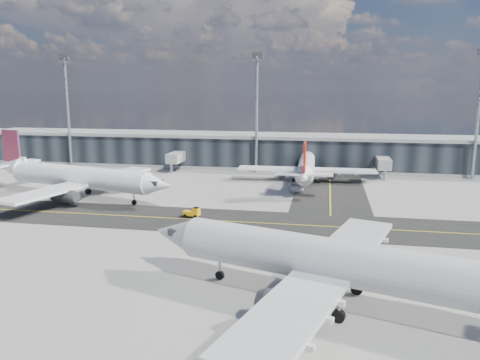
# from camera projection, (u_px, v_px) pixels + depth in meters

# --- Properties ---
(ground) EXTENTS (300.00, 300.00, 0.00)m
(ground) POSITION_uv_depth(u_px,v_px,m) (208.00, 228.00, 69.81)
(ground) COLOR gray
(ground) RESTS_ON ground
(taxiway_lanes) EXTENTS (180.00, 63.00, 0.03)m
(taxiway_lanes) POSITION_uv_depth(u_px,v_px,m) (246.00, 211.00, 79.46)
(taxiway_lanes) COLOR black
(taxiway_lanes) RESTS_ON ground
(terminal_concourse) EXTENTS (152.00, 19.80, 8.80)m
(terminal_concourse) POSITION_uv_depth(u_px,v_px,m) (261.00, 152.00, 121.99)
(terminal_concourse) COLOR black
(terminal_concourse) RESTS_ON ground
(floodlight_masts) EXTENTS (102.50, 0.70, 28.90)m
(floodlight_masts) POSITION_uv_depth(u_px,v_px,m) (257.00, 109.00, 113.09)
(floodlight_masts) COLOR gray
(floodlight_masts) RESTS_ON ground
(airliner_af) EXTENTS (41.02, 35.27, 12.28)m
(airliner_af) POSITION_uv_depth(u_px,v_px,m) (77.00, 177.00, 88.10)
(airliner_af) COLOR white
(airliner_af) RESTS_ON ground
(airliner_redtail) EXTENTS (30.50, 35.84, 10.64)m
(airliner_redtail) POSITION_uv_depth(u_px,v_px,m) (306.00, 167.00, 102.53)
(airliner_redtail) COLOR white
(airliner_redtail) RESTS_ON ground
(airliner_near) EXTENTS (42.88, 36.97, 12.96)m
(airliner_near) POSITION_uv_depth(u_px,v_px,m) (346.00, 264.00, 43.89)
(airliner_near) COLOR #B7B9BC
(airliner_near) RESTS_ON ground
(baggage_tug) EXTENTS (2.85, 1.73, 1.69)m
(baggage_tug) POSITION_uv_depth(u_px,v_px,m) (193.00, 212.00, 75.29)
(baggage_tug) COLOR #FFAF0D
(baggage_tug) RESTS_ON ground
(service_van) EXTENTS (3.51, 6.03, 1.58)m
(service_van) POSITION_uv_depth(u_px,v_px,m) (296.00, 187.00, 95.09)
(service_van) COLOR white
(service_van) RESTS_ON ground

